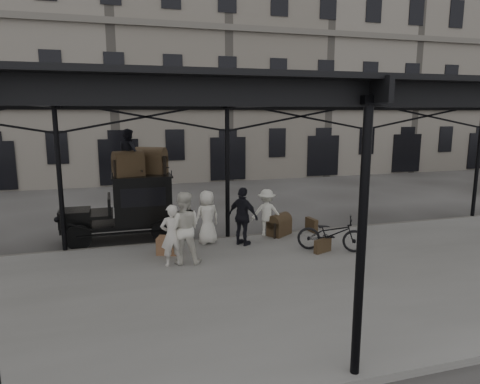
% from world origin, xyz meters
% --- Properties ---
extents(ground, '(120.00, 120.00, 0.00)m').
position_xyz_m(ground, '(0.00, 0.00, 0.00)').
color(ground, '#383533').
rests_on(ground, ground).
extents(platform, '(28.00, 8.00, 0.15)m').
position_xyz_m(platform, '(0.00, -2.00, 0.07)').
color(platform, slate).
rests_on(platform, ground).
extents(canopy, '(22.50, 9.00, 4.74)m').
position_xyz_m(canopy, '(0.00, -1.72, 4.60)').
color(canopy, black).
rests_on(canopy, ground).
extents(building_frontage, '(64.00, 8.00, 14.00)m').
position_xyz_m(building_frontage, '(0.00, 18.00, 7.00)').
color(building_frontage, slate).
rests_on(building_frontage, ground).
extents(taxi, '(3.65, 1.55, 2.18)m').
position_xyz_m(taxi, '(-2.96, 3.08, 1.20)').
color(taxi, black).
rests_on(taxi, ground).
extents(porter_left, '(0.64, 0.46, 1.67)m').
position_xyz_m(porter_left, '(-2.11, -0.19, 0.98)').
color(porter_left, beige).
rests_on(porter_left, platform).
extents(porter_midleft, '(1.10, 0.94, 1.97)m').
position_xyz_m(porter_midleft, '(-1.78, -0.08, 1.13)').
color(porter_midleft, silver).
rests_on(porter_midleft, platform).
extents(porter_centre, '(0.93, 0.74, 1.67)m').
position_xyz_m(porter_centre, '(-0.79, 1.49, 0.99)').
color(porter_centre, silver).
rests_on(porter_centre, platform).
extents(porter_official, '(1.00, 1.10, 1.80)m').
position_xyz_m(porter_official, '(0.22, 1.00, 1.05)').
color(porter_official, black).
rests_on(porter_official, platform).
extents(porter_right, '(1.12, 0.82, 1.56)m').
position_xyz_m(porter_right, '(1.26, 1.75, 0.93)').
color(porter_right, silver).
rests_on(porter_right, platform).
extents(bicycle, '(2.08, 1.56, 1.04)m').
position_xyz_m(bicycle, '(2.56, -0.28, 0.67)').
color(bicycle, black).
rests_on(bicycle, platform).
extents(porter_roof, '(0.78, 0.87, 1.49)m').
position_xyz_m(porter_roof, '(-2.99, 2.98, 2.93)').
color(porter_roof, black).
rests_on(porter_roof, taxi).
extents(steamer_trunk_roof_near, '(1.04, 0.80, 0.67)m').
position_xyz_m(steamer_trunk_roof_near, '(-3.04, 2.83, 2.52)').
color(steamer_trunk_roof_near, '#443320').
rests_on(steamer_trunk_roof_near, taxi).
extents(steamer_trunk_roof_far, '(1.16, 1.00, 0.73)m').
position_xyz_m(steamer_trunk_roof_far, '(-2.29, 3.28, 2.54)').
color(steamer_trunk_roof_far, '#443320').
rests_on(steamer_trunk_roof_far, taxi).
extents(steamer_trunk_platform, '(0.95, 0.88, 0.60)m').
position_xyz_m(steamer_trunk_platform, '(1.71, 1.72, 0.45)').
color(steamer_trunk_platform, '#443320').
rests_on(steamer_trunk_platform, platform).
extents(wicker_hamper, '(0.72, 0.63, 0.50)m').
position_xyz_m(wicker_hamper, '(-2.10, 0.82, 0.40)').
color(wicker_hamper, brown).
rests_on(wicker_hamper, platform).
extents(suitcase_upright, '(0.22, 0.61, 0.45)m').
position_xyz_m(suitcase_upright, '(2.93, 1.80, 0.38)').
color(suitcase_upright, '#443320').
rests_on(suitcase_upright, platform).
extents(suitcase_flat, '(0.61, 0.36, 0.40)m').
position_xyz_m(suitcase_flat, '(2.25, -0.34, 0.35)').
color(suitcase_flat, '#443320').
rests_on(suitcase_flat, platform).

